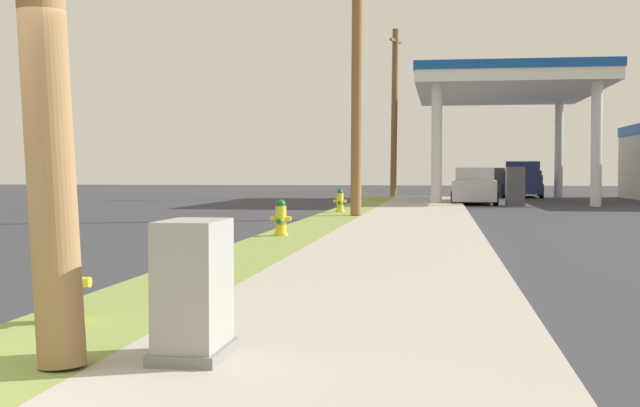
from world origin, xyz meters
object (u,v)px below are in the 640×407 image
fire_hydrant_nearest (67,284)px  fire_hydrant_second (281,220)px  fire_hydrant_third (340,202)px  utility_pole_background (394,111)px  utility_pole_midground (357,64)px  utility_cabinet (193,295)px  car_silver_by_near_pump (475,187)px  truck_navy_at_forecourt (523,180)px

fire_hydrant_nearest → fire_hydrant_second: bearing=90.0°
fire_hydrant_nearest → fire_hydrant_third: bearing=89.9°
fire_hydrant_nearest → utility_pole_background: 37.68m
fire_hydrant_third → utility_pole_background: (0.75, 17.64, 4.12)m
fire_hydrant_second → utility_pole_midground: bearing=85.0°
fire_hydrant_third → utility_cabinet: utility_cabinet is taller
fire_hydrant_nearest → utility_pole_background: utility_pole_background is taller
utility_cabinet → car_silver_by_near_pump: size_ratio=0.21×
utility_pole_background → utility_cabinet: (0.73, -38.66, -4.00)m
fire_hydrant_third → car_silver_by_near_pump: (4.65, 10.45, 0.28)m
truck_navy_at_forecourt → car_silver_by_near_pump: bearing=-105.8°
fire_hydrant_second → utility_pole_midground: 9.25m
utility_cabinet → fire_hydrant_second: bearing=97.7°
fire_hydrant_third → utility_pole_background: bearing=87.6°
fire_hydrant_second → fire_hydrant_third: size_ratio=1.00×
fire_hydrant_nearest → truck_navy_at_forecourt: size_ratio=0.13×
fire_hydrant_nearest → fire_hydrant_third: 19.81m
utility_pole_background → truck_navy_at_forecourt: 8.53m
car_silver_by_near_pump → utility_pole_background: bearing=118.5°
utility_pole_midground → car_silver_by_near_pump: size_ratio=1.92×
fire_hydrant_nearest → truck_navy_at_forecourt: (7.68, 40.87, 0.47)m
car_silver_by_near_pump → truck_navy_at_forecourt: bearing=74.2°
utility_pole_background → utility_cabinet: utility_pole_background is taller
utility_pole_background → truck_navy_at_forecourt: bearing=26.4°
utility_cabinet → truck_navy_at_forecourt: (6.18, 42.08, 0.35)m
fire_hydrant_second → car_silver_by_near_pump: 20.92m
utility_pole_midground → fire_hydrant_third: bearing=112.4°
fire_hydrant_nearest → car_silver_by_near_pump: bearing=81.2°
fire_hydrant_third → truck_navy_at_forecourt: bearing=70.0°
fire_hydrant_second → utility_pole_background: 27.89m
utility_cabinet → truck_navy_at_forecourt: size_ratio=0.17×
utility_pole_midground → utility_pole_background: utility_pole_midground is taller
utility_pole_midground → utility_cabinet: (0.77, -19.31, -4.05)m
fire_hydrant_nearest → utility_pole_midground: size_ratio=0.08×
fire_hydrant_second → utility_cabinet: bearing=-82.3°
fire_hydrant_second → utility_pole_background: size_ratio=0.09×
fire_hydrant_second → car_silver_by_near_pump: car_silver_by_near_pump is taller
fire_hydrant_nearest → utility_pole_midground: utility_pole_midground is taller
car_silver_by_near_pump → truck_navy_at_forecourt: 11.03m
fire_hydrant_third → fire_hydrant_second: bearing=-90.1°
fire_hydrant_nearest → utility_cabinet: 1.93m
utility_pole_midground → truck_navy_at_forecourt: (6.95, 22.77, -3.69)m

